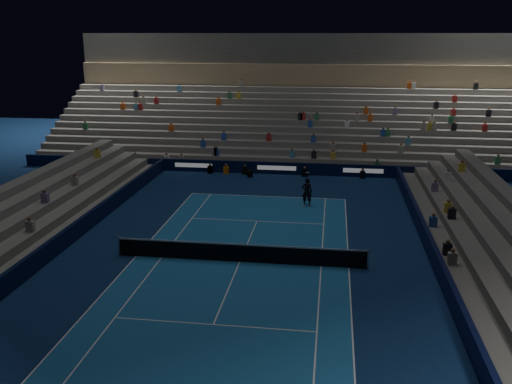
% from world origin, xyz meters
% --- Properties ---
extents(ground, '(90.00, 90.00, 0.00)m').
position_xyz_m(ground, '(0.00, 0.00, 0.00)').
color(ground, '#0C224B').
rests_on(ground, ground).
extents(court_surface, '(10.97, 23.77, 0.01)m').
position_xyz_m(court_surface, '(0.00, 0.00, 0.01)').
color(court_surface, '#1B5A96').
rests_on(court_surface, ground).
extents(sponsor_barrier_far, '(44.00, 0.25, 1.00)m').
position_xyz_m(sponsor_barrier_far, '(0.00, 18.50, 0.50)').
color(sponsor_barrier_far, black).
rests_on(sponsor_barrier_far, ground).
extents(sponsor_barrier_east, '(0.25, 37.00, 1.00)m').
position_xyz_m(sponsor_barrier_east, '(9.70, 0.00, 0.50)').
color(sponsor_barrier_east, black).
rests_on(sponsor_barrier_east, ground).
extents(sponsor_barrier_west, '(0.25, 37.00, 1.00)m').
position_xyz_m(sponsor_barrier_west, '(-9.70, 0.00, 0.50)').
color(sponsor_barrier_west, black).
rests_on(sponsor_barrier_west, ground).
extents(grandstand_main, '(44.00, 15.20, 11.20)m').
position_xyz_m(grandstand_main, '(0.00, 27.90, 3.38)').
color(grandstand_main, slate).
rests_on(grandstand_main, ground).
extents(tennis_net, '(12.90, 0.10, 1.10)m').
position_xyz_m(tennis_net, '(0.00, 0.00, 0.50)').
color(tennis_net, '#B2B2B7').
rests_on(tennis_net, ground).
extents(tennis_player, '(0.72, 0.49, 1.95)m').
position_xyz_m(tennis_player, '(2.89, 10.03, 0.97)').
color(tennis_player, black).
rests_on(tennis_player, ground).
extents(broadcast_camera, '(0.55, 0.93, 0.56)m').
position_xyz_m(broadcast_camera, '(-2.08, 17.36, 0.29)').
color(broadcast_camera, black).
rests_on(broadcast_camera, ground).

